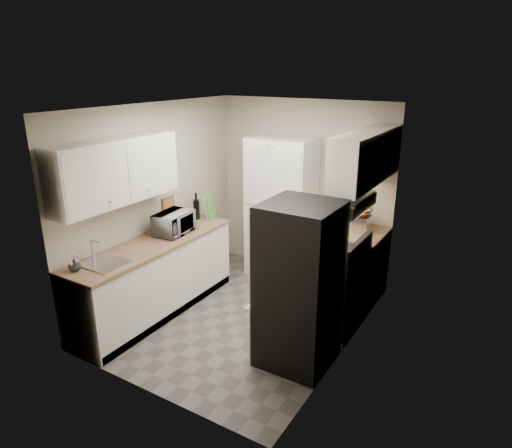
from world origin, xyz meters
name	(u,v)px	position (x,y,z in m)	size (l,w,h in m)	color
ground	(243,317)	(0.00, 0.00, 0.00)	(3.20, 3.20, 0.00)	#56514C
room_shell	(240,188)	(-0.02, -0.01, 1.63)	(2.64, 3.24, 2.52)	#AFA58D
pantry_cabinet	(281,209)	(-0.20, 1.32, 1.00)	(0.90, 0.55, 2.00)	silver
base_cabinet_left	(156,279)	(-0.99, -0.43, 0.44)	(0.60, 2.30, 0.88)	silver
countertop_left	(153,244)	(-0.99, -0.43, 0.90)	(0.63, 2.33, 0.04)	#846647
base_cabinet_right	(356,267)	(0.99, 1.19, 0.44)	(0.60, 0.80, 0.88)	silver
countertop_right	(359,234)	(0.99, 1.19, 0.90)	(0.63, 0.83, 0.04)	#846647
electric_range	(332,288)	(0.97, 0.39, 0.48)	(0.71, 0.78, 1.13)	#B7B7BC
refrigerator	(299,285)	(0.94, -0.41, 0.85)	(0.70, 0.72, 1.70)	#B7B7BC
microwave	(174,223)	(-0.98, -0.05, 1.06)	(0.50, 0.34, 0.27)	#B7B8BC
wine_bottle	(196,207)	(-1.09, 0.54, 1.09)	(0.09, 0.09, 0.34)	black
flower_vase	(74,265)	(-1.11, -1.43, 0.99)	(0.13, 0.13, 0.13)	silver
cutting_board	(211,205)	(-0.97, 0.70, 1.09)	(0.02, 0.28, 0.34)	#4A943C
toaster_oven	(359,222)	(0.95, 1.29, 1.02)	(0.27, 0.34, 0.20)	silver
fruit_basket	(361,210)	(0.96, 1.29, 1.18)	(0.30, 0.30, 0.13)	#E66102
kitchen_mat	(273,301)	(0.13, 0.53, 0.01)	(0.46, 0.74, 0.01)	tan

